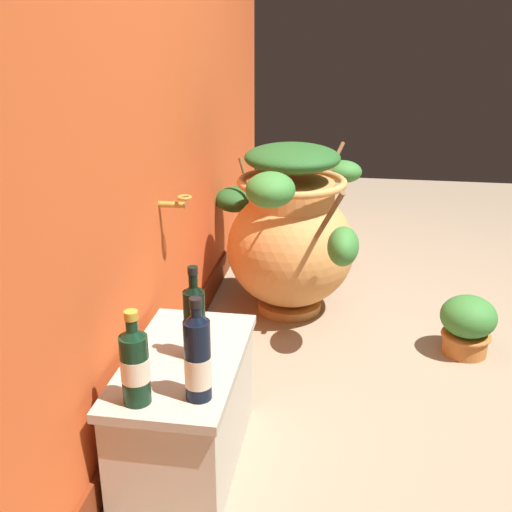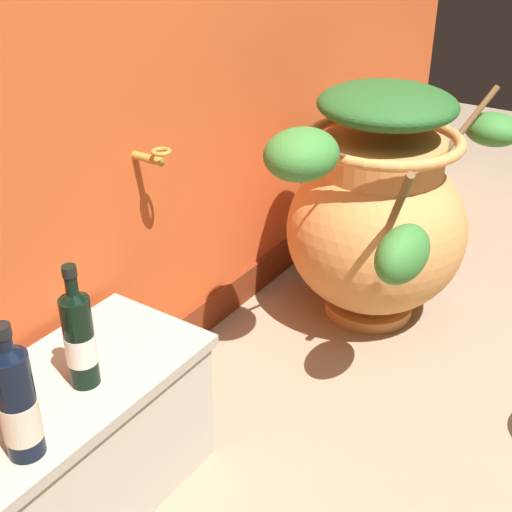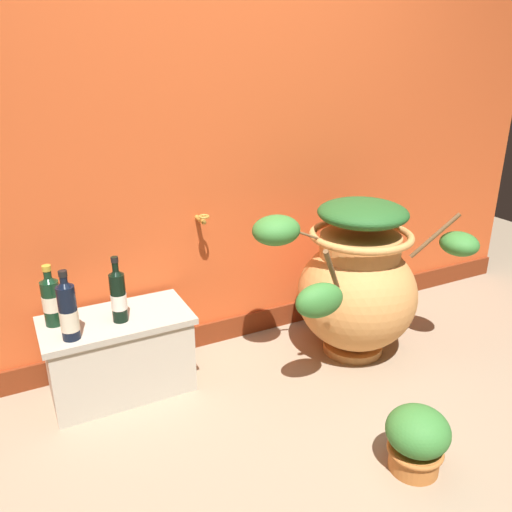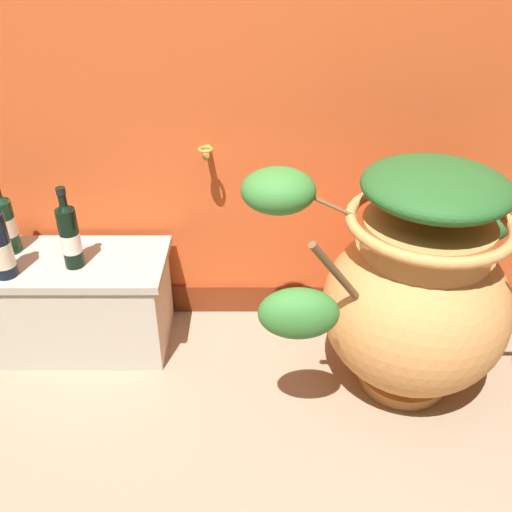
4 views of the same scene
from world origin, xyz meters
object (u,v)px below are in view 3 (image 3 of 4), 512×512
at_px(wine_bottle_left, 118,294).
at_px(potted_shrub, 417,439).
at_px(terracotta_urn, 357,281).
at_px(wine_bottle_right, 51,298).
at_px(wine_bottle_middle, 68,310).

distance_m(wine_bottle_left, potted_shrub, 1.38).
relative_size(terracotta_urn, wine_bottle_left, 3.64).
distance_m(wine_bottle_right, potted_shrub, 1.63).
relative_size(wine_bottle_left, wine_bottle_middle, 0.99).
bearing_deg(wine_bottle_left, wine_bottle_middle, -163.79).
height_order(wine_bottle_left, wine_bottle_middle, wine_bottle_middle).
xyz_separation_m(terracotta_urn, wine_bottle_right, (-1.47, 0.28, 0.10)).
relative_size(wine_bottle_left, wine_bottle_right, 1.09).
xyz_separation_m(terracotta_urn, potted_shrub, (-0.32, -0.82, -0.27)).
distance_m(terracotta_urn, wine_bottle_left, 1.21).
bearing_deg(wine_bottle_middle, wine_bottle_right, 105.92).
bearing_deg(potted_shrub, wine_bottle_middle, 139.56).
relative_size(wine_bottle_left, potted_shrub, 1.15).
xyz_separation_m(wine_bottle_middle, wine_bottle_right, (-0.05, 0.17, -0.01)).
xyz_separation_m(terracotta_urn, wine_bottle_left, (-1.19, 0.18, 0.11)).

